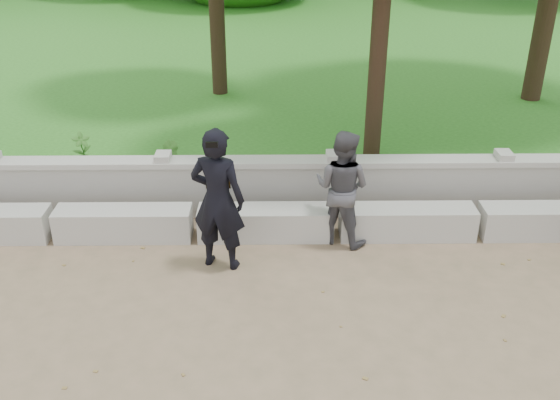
% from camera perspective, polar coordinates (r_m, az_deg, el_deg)
% --- Properties ---
extents(ground, '(80.00, 80.00, 0.00)m').
position_cam_1_polar(ground, '(7.41, -9.32, -10.74)').
color(ground, '#8E7357').
rests_on(ground, ground).
extents(lawn, '(40.00, 22.00, 0.25)m').
position_cam_1_polar(lawn, '(20.31, -3.90, 14.30)').
color(lawn, '#2B661D').
rests_on(lawn, ground).
extents(concrete_bench, '(11.90, 0.45, 0.45)m').
position_cam_1_polar(concrete_bench, '(8.87, -7.79, -2.11)').
color(concrete_bench, '#B3B1A9').
rests_on(concrete_bench, ground).
extents(parapet_wall, '(12.50, 0.35, 0.90)m').
position_cam_1_polar(parapet_wall, '(9.38, -7.41, 1.23)').
color(parapet_wall, '#A8A69F').
rests_on(parapet_wall, ground).
extents(man_main, '(0.79, 0.72, 1.91)m').
position_cam_1_polar(man_main, '(7.85, -5.70, 0.02)').
color(man_main, black).
rests_on(man_main, ground).
extents(visitor_left, '(0.99, 0.93, 1.63)m').
position_cam_1_polar(visitor_left, '(8.49, 5.68, 1.13)').
color(visitor_left, '#454449').
rests_on(visitor_left, ground).
extents(shrub_a, '(0.37, 0.34, 0.58)m').
position_cam_1_polar(shrub_a, '(10.96, -17.61, 4.44)').
color(shrub_a, '#3D7C2A').
rests_on(shrub_a, lawn).
extents(shrub_b, '(0.44, 0.46, 0.65)m').
position_cam_1_polar(shrub_b, '(10.04, -10.04, 3.49)').
color(shrub_b, '#3D7C2A').
rests_on(shrub_b, lawn).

